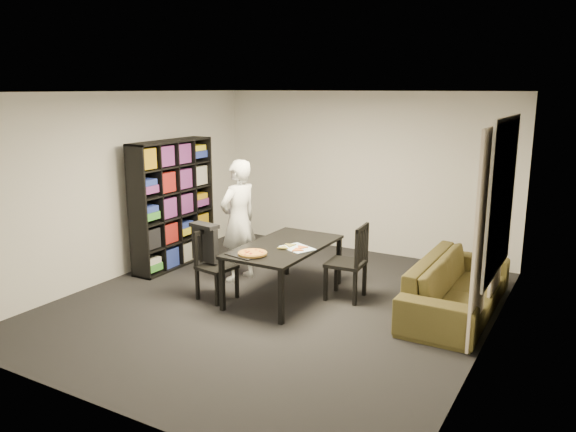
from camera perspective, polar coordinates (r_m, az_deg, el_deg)
The scene contains 16 objects.
room at distance 6.76m, azimuth -1.28°, elevation 1.42°, with size 5.01×5.51×2.61m.
window_pane at distance 6.45m, azimuth 20.94°, elevation 1.81°, with size 0.02×1.40×1.60m, color black.
window_frame at distance 6.45m, azimuth 20.90°, elevation 1.81°, with size 0.03×1.52×1.72m, color white.
curtain_left at distance 6.04m, azimuth 19.09°, elevation -2.17°, with size 0.03×0.70×2.25m, color beige.
curtain_right at distance 7.04m, azimuth 20.71°, elevation -0.22°, with size 0.03×0.70×2.25m, color beige.
bookshelf at distance 8.57m, azimuth -11.62°, elevation 1.21°, with size 0.35×1.50×1.90m, color black.
dining_table at distance 7.17m, azimuth -0.40°, elevation -3.44°, with size 0.92×1.65×0.69m.
chair_left at distance 7.24m, azimuth -7.74°, elevation -4.40°, with size 0.47×0.47×0.89m.
chair_right at distance 7.14m, azimuth 6.61°, elevation -4.19°, with size 0.49×0.49×0.98m.
draped_jacket at distance 7.26m, azimuth -8.45°, elevation -2.50°, with size 0.42×0.23×0.49m.
person at distance 7.79m, azimuth -5.04°, elevation -0.48°, with size 0.62×0.41×1.70m, color silver.
baking_tray at distance 6.76m, azimuth -4.34°, elevation -3.90°, with size 0.40×0.32×0.01m, color black.
pepperoni_pizza at distance 6.73m, azimuth -3.63°, elevation -3.78°, with size 0.35×0.35×0.03m.
kitchen_towel at distance 7.01m, azimuth 0.96°, elevation -3.27°, with size 0.40×0.30×0.01m, color white.
pizza_slices at distance 7.00m, azimuth 0.51°, elevation -3.20°, with size 0.37×0.31×0.01m, color #C37B3D, non-canonical shape.
sofa at distance 7.08m, azimuth 16.81°, elevation -6.83°, with size 2.21×0.86×0.64m, color #3F3919.
Camera 1 is at (3.42, -5.68, 2.65)m, focal length 35.00 mm.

